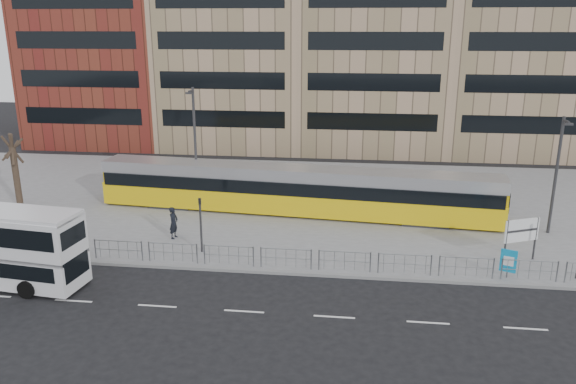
# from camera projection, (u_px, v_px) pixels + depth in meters

# --- Properties ---
(ground) EXTENTS (120.00, 120.00, 0.00)m
(ground) POSITION_uv_depth(u_px,v_px,m) (298.00, 275.00, 28.45)
(ground) COLOR black
(ground) RESTS_ON ground
(plaza) EXTENTS (64.00, 24.00, 0.15)m
(plaza) POSITION_uv_depth(u_px,v_px,m) (316.00, 203.00, 39.84)
(plaza) COLOR slate
(plaza) RESTS_ON ground
(kerb) EXTENTS (64.00, 0.25, 0.17)m
(kerb) POSITION_uv_depth(u_px,v_px,m) (298.00, 274.00, 28.48)
(kerb) COLOR gray
(kerb) RESTS_ON ground
(building_row) EXTENTS (70.40, 18.40, 31.20)m
(building_row) POSITION_uv_depth(u_px,v_px,m) (350.00, 17.00, 57.15)
(building_row) COLOR maroon
(building_row) RESTS_ON ground
(pedestrian_barrier) EXTENTS (32.07, 0.07, 1.10)m
(pedestrian_barrier) POSITION_uv_depth(u_px,v_px,m) (339.00, 256.00, 28.41)
(pedestrian_barrier) COLOR gray
(pedestrian_barrier) RESTS_ON plaza
(road_markings) EXTENTS (62.00, 0.12, 0.01)m
(road_markings) POSITION_uv_depth(u_px,v_px,m) (311.00, 315.00, 24.53)
(road_markings) COLOR white
(road_markings) RESTS_ON ground
(tram) EXTENTS (26.59, 4.87, 3.12)m
(tram) POSITION_uv_depth(u_px,v_px,m) (294.00, 190.00, 37.04)
(tram) COLOR yellow
(tram) RESTS_ON plaza
(station_sign) EXTENTS (1.91, 0.91, 2.37)m
(station_sign) POSITION_uv_depth(u_px,v_px,m) (522.00, 232.00, 29.32)
(station_sign) COLOR #2D2D30
(station_sign) RESTS_ON plaza
(ad_panel) EXTENTS (0.75, 0.36, 1.47)m
(ad_panel) POSITION_uv_depth(u_px,v_px,m) (508.00, 261.00, 27.65)
(ad_panel) COLOR #2D2D30
(ad_panel) RESTS_ON plaza
(pedestrian) EXTENTS (0.57, 0.76, 1.90)m
(pedestrian) POSITION_uv_depth(u_px,v_px,m) (174.00, 223.00, 32.77)
(pedestrian) COLOR black
(pedestrian) RESTS_ON plaza
(traffic_light_west) EXTENTS (0.21, 0.24, 3.10)m
(traffic_light_west) POSITION_uv_depth(u_px,v_px,m) (201.00, 218.00, 30.48)
(traffic_light_west) COLOR #2D2D30
(traffic_light_west) RESTS_ON plaza
(lamp_post_west) EXTENTS (0.45, 1.04, 8.06)m
(lamp_post_west) POSITION_uv_depth(u_px,v_px,m) (195.00, 141.00, 38.35)
(lamp_post_west) COLOR #2D2D30
(lamp_post_west) RESTS_ON plaza
(lamp_post_east) EXTENTS (0.45, 1.04, 7.06)m
(lamp_post_east) POSITION_uv_depth(u_px,v_px,m) (557.00, 171.00, 32.70)
(lamp_post_east) COLOR #2D2D30
(lamp_post_east) RESTS_ON plaza
(bare_tree) EXTENTS (3.75, 3.75, 7.01)m
(bare_tree) POSITION_uv_depth(u_px,v_px,m) (10.00, 131.00, 37.36)
(bare_tree) COLOR #2E2319
(bare_tree) RESTS_ON plaza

